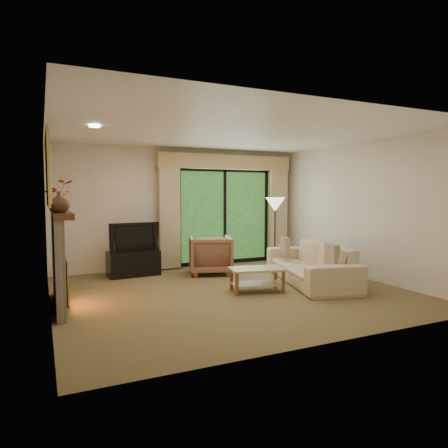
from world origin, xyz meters
name	(u,v)px	position (x,y,z in m)	size (l,w,h in m)	color
floor	(232,291)	(0.00, 0.00, 0.00)	(5.50, 5.50, 0.00)	brown
ceiling	(232,132)	(0.00, 0.00, 2.60)	(5.50, 5.50, 0.00)	white
wall_back	(182,208)	(0.00, 2.50, 1.30)	(5.00, 5.00, 0.00)	beige
wall_front	(334,224)	(0.00, -2.50, 1.30)	(5.00, 5.00, 0.00)	beige
wall_left	(47,217)	(-2.75, 0.00, 1.30)	(5.00, 5.00, 0.00)	beige
wall_right	(361,210)	(2.75, 0.00, 1.30)	(5.00, 5.00, 0.00)	beige
fireplace	(58,260)	(-2.63, 0.20, 0.69)	(0.24, 1.70, 1.37)	slate
mirror	(48,169)	(-2.71, 0.20, 1.95)	(0.07, 1.45, 1.02)	gold
sliding_door	(224,216)	(1.00, 2.45, 1.10)	(2.26, 0.10, 2.16)	black
curtain_left	(169,213)	(-0.35, 2.34, 1.20)	(0.45, 0.18, 2.35)	tan
curtain_right	(277,211)	(2.35, 2.34, 1.20)	(0.45, 0.18, 2.35)	tan
cornice	(226,162)	(1.00, 2.36, 2.32)	(3.20, 0.24, 0.32)	tan
media_console	(134,263)	(-1.20, 1.95, 0.25)	(0.99, 0.44, 0.49)	black
tv	(133,237)	(-1.20, 1.95, 0.78)	(0.98, 0.13, 0.56)	black
armchair	(210,255)	(0.25, 1.51, 0.39)	(0.82, 0.85, 0.77)	brown
sofa	(310,263)	(1.61, 0.04, 0.35)	(2.43, 0.95, 0.71)	#C4B08C
pillow_near	(332,256)	(1.53, -0.66, 0.59)	(0.10, 0.39, 0.39)	brown
pillow_far	(285,246)	(1.53, 0.74, 0.58)	(0.09, 0.36, 0.36)	brown
coffee_table	(257,280)	(0.37, -0.19, 0.20)	(0.88, 0.48, 0.40)	tan
floor_lamp	(275,233)	(1.71, 1.41, 0.77)	(0.41, 0.41, 1.53)	#FFE9CC
vase	(59,202)	(-2.61, -0.28, 1.51)	(0.26, 0.26, 0.28)	#4A3017
branches	(58,196)	(-2.61, 0.16, 1.59)	(0.39, 0.34, 0.43)	#CB4309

